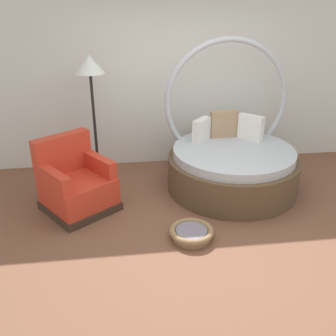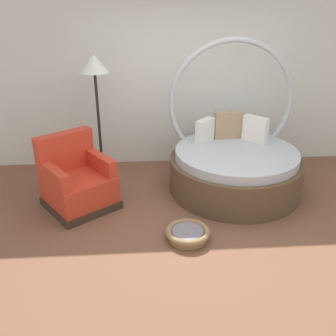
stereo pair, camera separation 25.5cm
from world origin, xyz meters
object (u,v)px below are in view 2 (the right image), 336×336
(round_daybed, at_px, (234,162))
(red_armchair, at_px, (77,182))
(floor_lamp, at_px, (95,76))
(pet_basket, at_px, (188,233))

(round_daybed, distance_m, red_armchair, 2.18)
(red_armchair, distance_m, floor_lamp, 1.49)
(pet_basket, bearing_deg, red_armchair, 147.35)
(round_daybed, bearing_deg, floor_lamp, 165.68)
(red_armchair, relative_size, pet_basket, 2.19)
(red_armchair, height_order, pet_basket, red_armchair)
(round_daybed, xyz_separation_m, red_armchair, (-2.15, -0.35, -0.07))
(red_armchair, xyz_separation_m, floor_lamp, (0.24, 0.84, 1.20))
(round_daybed, height_order, floor_lamp, round_daybed)
(round_daybed, distance_m, floor_lamp, 2.27)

